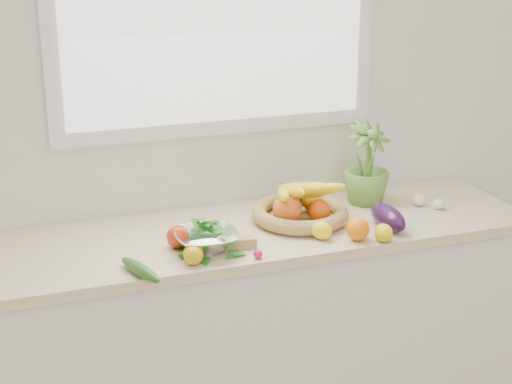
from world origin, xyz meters
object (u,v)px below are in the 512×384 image
object	(u,v)px
apple	(178,237)
eggplant	(388,217)
cucumber	(140,270)
colander_with_spinach	(206,235)
fruit_basket	(299,208)
potted_herb	(367,164)

from	to	relation	value
apple	eggplant	world-z (taller)	eggplant
eggplant	cucumber	world-z (taller)	eggplant
colander_with_spinach	fruit_basket	bearing A→B (deg)	20.93
potted_herb	colander_with_spinach	xyz separation A→B (m)	(-0.76, -0.27, -0.11)
apple	fruit_basket	size ratio (longest dim) A/B	0.17
cucumber	fruit_basket	size ratio (longest dim) A/B	0.48
cucumber	potted_herb	distance (m)	1.10
eggplant	potted_herb	world-z (taller)	potted_herb
apple	cucumber	bearing A→B (deg)	-132.71
fruit_basket	eggplant	bearing A→B (deg)	-32.52
apple	colander_with_spinach	bearing A→B (deg)	-38.44
cucumber	potted_herb	world-z (taller)	potted_herb
cucumber	colander_with_spinach	size ratio (longest dim) A/B	0.99
potted_herb	fruit_basket	size ratio (longest dim) A/B	0.71
cucumber	potted_herb	xyz separation A→B (m)	(1.02, 0.39, 0.15)
eggplant	fruit_basket	xyz separation A→B (m)	(-0.28, 0.18, 0.01)
potted_herb	colander_with_spinach	size ratio (longest dim) A/B	1.45
potted_herb	eggplant	bearing A→B (deg)	-100.41
colander_with_spinach	potted_herb	bearing A→B (deg)	19.34
apple	eggplant	size ratio (longest dim) A/B	0.36
fruit_basket	cucumber	bearing A→B (deg)	-157.43
eggplant	fruit_basket	distance (m)	0.34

